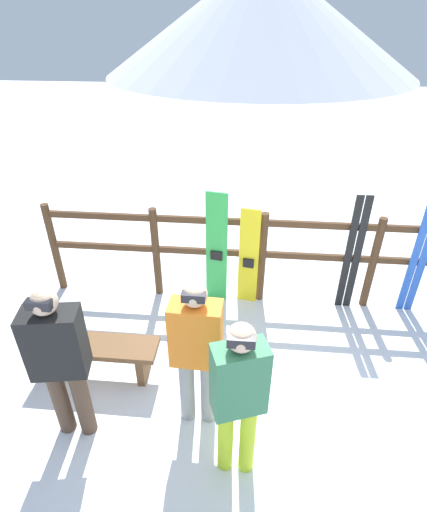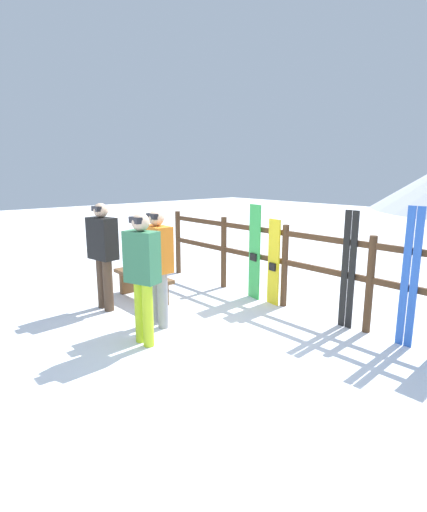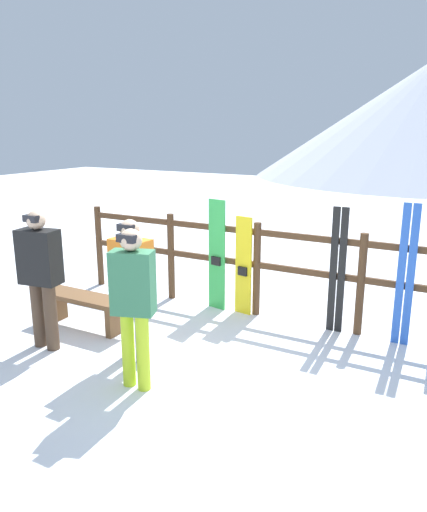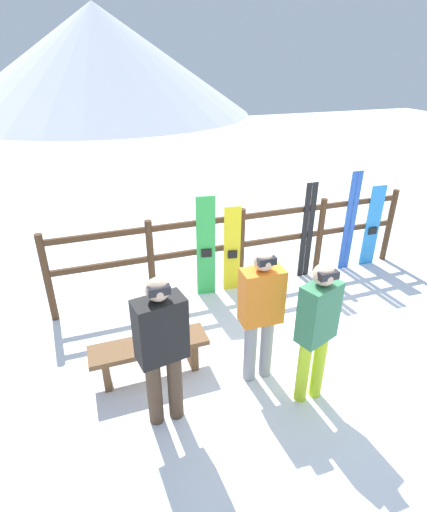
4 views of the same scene
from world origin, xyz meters
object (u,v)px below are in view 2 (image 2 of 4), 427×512
(person_plaid_green, at_px, (142,269))
(bench, at_px, (143,281))
(snowboard_green, at_px, (254,252))
(ski_pair_blue, at_px, (410,278))
(snowboard_yellow, at_px, (274,263))
(person_black, at_px, (103,249))
(person_orange, at_px, (158,261))
(ski_pair_black, at_px, (348,270))

(person_plaid_green, bearing_deg, bench, 149.23)
(person_plaid_green, distance_m, snowboard_green, 2.36)
(bench, bearing_deg, ski_pair_blue, 21.58)
(snowboard_yellow, bearing_deg, person_black, -126.00)
(person_black, bearing_deg, ski_pair_blue, 30.37)
(person_plaid_green, bearing_deg, person_orange, 129.35)
(person_plaid_green, distance_m, ski_pair_black, 2.68)
(person_orange, distance_m, ski_pair_blue, 3.11)
(person_orange, xyz_separation_m, ski_pair_black, (1.70, 1.87, -0.12))
(bench, distance_m, ski_pair_blue, 3.93)
(person_orange, distance_m, snowboard_yellow, 1.93)
(person_black, distance_m, person_orange, 1.13)
(ski_pair_blue, bearing_deg, bench, -158.42)
(snowboard_yellow, bearing_deg, ski_pair_black, 0.16)
(person_plaid_green, bearing_deg, person_black, 171.40)
(person_plaid_green, bearing_deg, ski_pair_blue, 47.86)
(bench, xyz_separation_m, ski_pair_blue, (3.62, 1.43, 0.53))
(bench, relative_size, person_black, 0.81)
(person_black, height_order, snowboard_yellow, person_black)
(person_orange, height_order, snowboard_green, person_orange)
(snowboard_green, distance_m, ski_pair_black, 1.69)
(person_black, relative_size, snowboard_green, 1.04)
(bench, relative_size, person_orange, 0.83)
(person_black, distance_m, snowboard_green, 2.39)
(person_plaid_green, distance_m, ski_pair_blue, 3.15)
(person_orange, bearing_deg, bench, 158.89)
(person_black, bearing_deg, person_plaid_green, -8.60)
(ski_pair_black, bearing_deg, snowboard_yellow, -179.84)
(ski_pair_black, bearing_deg, ski_pair_blue, -0.00)
(snowboard_green, distance_m, snowboard_yellow, 0.42)
(ski_pair_black, relative_size, ski_pair_blue, 0.94)
(bench, xyz_separation_m, ski_pair_black, (2.83, 1.43, 0.47))
(person_orange, distance_m, person_plaid_green, 0.60)
(snowboard_yellow, height_order, ski_pair_black, ski_pair_black)
(person_orange, bearing_deg, ski_pair_black, 47.72)
(ski_pair_blue, bearing_deg, person_plaid_green, -132.14)
(bench, xyz_separation_m, snowboard_green, (1.14, 1.43, 0.45))
(person_plaid_green, xyz_separation_m, snowboard_green, (-0.37, 2.33, -0.16))
(person_black, bearing_deg, snowboard_green, 62.02)
(bench, bearing_deg, snowboard_green, 51.34)
(person_black, bearing_deg, person_orange, 12.15)
(snowboard_yellow, distance_m, ski_pair_blue, 2.07)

